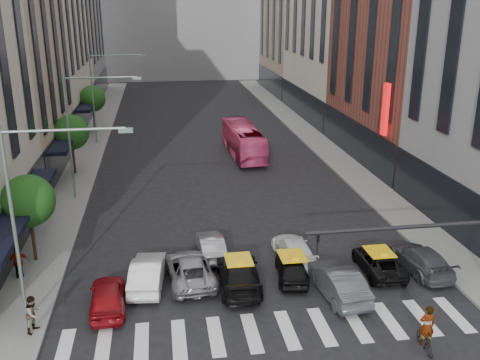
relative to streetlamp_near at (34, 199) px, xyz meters
name	(u,v)px	position (x,y,z in m)	size (l,w,h in m)	color
ground	(282,352)	(10.04, -4.00, -5.90)	(160.00, 160.00, 0.00)	black
sidewalk_left	(85,160)	(-1.46, 26.00, -5.83)	(3.00, 96.00, 0.15)	slate
sidewalk_right	(328,150)	(21.54, 26.00, -5.83)	(3.00, 96.00, 0.15)	slate
building_right_b	(408,12)	(27.04, 23.00, 7.10)	(8.00, 18.00, 26.00)	brown
building_right_d	(297,0)	(27.04, 61.00, 8.10)	(8.00, 18.00, 28.00)	tan
tree_near	(28,201)	(-1.76, 6.00, -2.25)	(2.88, 2.88, 4.95)	black
tree_mid	(71,132)	(-1.76, 22.00, -2.25)	(2.88, 2.88, 4.95)	black
tree_far	(92,99)	(-1.76, 38.00, -2.25)	(2.88, 2.88, 4.95)	black
streetlamp_near	(34,199)	(0.00, 0.00, 0.00)	(5.38, 0.25, 9.00)	gray
streetlamp_mid	(81,120)	(0.00, 16.00, 0.00)	(5.38, 0.25, 9.00)	gray
streetlamp_far	(102,86)	(0.00, 32.00, 0.00)	(5.38, 0.25, 9.00)	gray
liberty_sign	(385,109)	(22.64, 16.00, 0.10)	(0.30, 0.70, 4.00)	red
car_red	(108,296)	(2.64, 0.43, -5.21)	(1.63, 4.06, 1.38)	maroon
car_white_front	(148,272)	(4.49, 2.42, -5.17)	(1.56, 4.47, 1.47)	white
car_silver	(190,269)	(6.65, 2.60, -5.22)	(2.27, 4.92, 1.37)	gray
taxi_left	(239,273)	(9.08, 1.63, -5.16)	(2.08, 5.12, 1.49)	black
taxi_center	(292,267)	(11.94, 1.97, -5.25)	(1.54, 3.84, 1.31)	black
car_grey_mid	(338,281)	(13.78, 0.02, -5.14)	(1.62, 4.66, 1.53)	#414549
taxi_right	(378,262)	(16.74, 2.01, -5.32)	(1.95, 4.23, 1.17)	black
car_grey_curb	(421,259)	(19.04, 1.80, -5.23)	(1.90, 4.67, 1.35)	#42444A
car_row2_left	(211,246)	(8.01, 5.25, -5.26)	(1.36, 3.91, 1.29)	#9D9DA2
car_row2_right	(294,249)	(12.57, 4.04, -5.25)	(1.83, 4.51, 1.31)	white
bus	(243,140)	(13.16, 25.80, -4.44)	(2.45, 10.48, 2.92)	#D73F72
motorcycle	(425,341)	(15.99, -4.76, -5.48)	(0.56, 1.60, 0.84)	black
rider	(429,313)	(15.99, -4.76, -4.14)	(0.67, 0.44, 1.84)	gray
pedestrian_near	(34,314)	(-0.36, -1.11, -4.90)	(0.83, 0.65, 1.71)	gray
pedestrian_far	(18,262)	(-2.14, 4.01, -4.87)	(1.03, 0.43, 1.77)	gray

